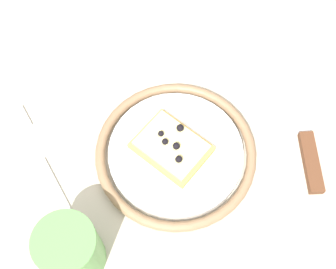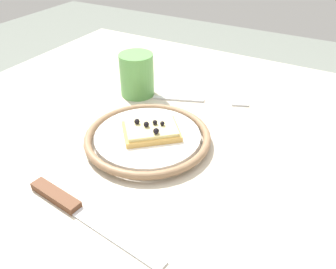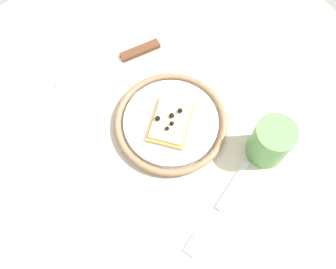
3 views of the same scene
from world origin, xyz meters
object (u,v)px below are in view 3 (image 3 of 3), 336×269
at_px(dining_table, 180,137).
at_px(knife, 127,56).
at_px(cup, 271,142).
at_px(fork, 218,207).
at_px(pizza_slice_near, 171,122).
at_px(plate, 171,122).

distance_m(dining_table, knife, 0.21).
bearing_deg(knife, cup, -162.01).
xyz_separation_m(fork, cup, (0.04, -0.14, 0.04)).
distance_m(fork, cup, 0.15).
xyz_separation_m(dining_table, pizza_slice_near, (-0.01, 0.03, 0.12)).
bearing_deg(pizza_slice_near, dining_table, -80.50).
bearing_deg(fork, dining_table, -14.64).
bearing_deg(dining_table, fork, 165.36).
xyz_separation_m(plate, pizza_slice_near, (-0.01, 0.00, 0.01)).
distance_m(pizza_slice_near, knife, 0.19).
xyz_separation_m(dining_table, fork, (-0.19, 0.05, 0.10)).
distance_m(pizza_slice_near, cup, 0.19).
height_order(knife, cup, cup).
bearing_deg(cup, fork, 105.00).
bearing_deg(plate, fork, 173.25).
xyz_separation_m(plate, cup, (-0.15, -0.12, 0.04)).
bearing_deg(plate, cup, -141.29).
distance_m(plate, fork, 0.19).
bearing_deg(fork, plate, -6.75).
height_order(pizza_slice_near, fork, pizza_slice_near).
relative_size(dining_table, pizza_slice_near, 7.94).
height_order(fork, cup, cup).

